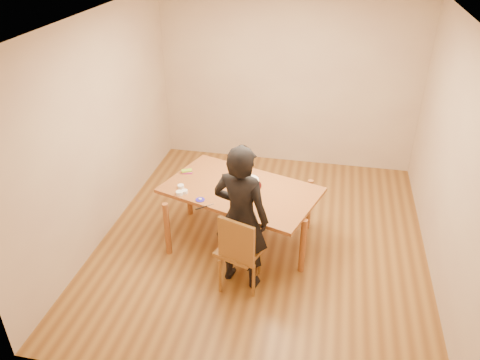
% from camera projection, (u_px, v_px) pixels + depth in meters
% --- Properties ---
extents(room_shell, '(4.00, 4.50, 2.70)m').
position_uv_depth(room_shell, '(270.00, 131.00, 5.57)').
color(room_shell, brown).
rests_on(room_shell, ground).
extents(dining_table, '(2.02, 1.55, 0.04)m').
position_uv_depth(dining_table, '(241.00, 190.00, 5.59)').
color(dining_table, brown).
rests_on(dining_table, floor).
extents(dining_chair, '(0.55, 0.55, 0.04)m').
position_uv_depth(dining_chair, '(240.00, 250.00, 5.05)').
color(dining_chair, brown).
rests_on(dining_chair, floor).
extents(cake_plate, '(0.29, 0.29, 0.02)m').
position_uv_depth(cake_plate, '(250.00, 185.00, 5.62)').
color(cake_plate, red).
rests_on(cake_plate, dining_table).
extents(cake, '(0.23, 0.23, 0.07)m').
position_uv_depth(cake, '(250.00, 182.00, 5.60)').
color(cake, white).
rests_on(cake, cake_plate).
extents(frosting_dome, '(0.22, 0.22, 0.03)m').
position_uv_depth(frosting_dome, '(250.00, 179.00, 5.58)').
color(frosting_dome, white).
rests_on(frosting_dome, cake).
extents(frosting_tub, '(0.09, 0.09, 0.08)m').
position_uv_depth(frosting_tub, '(237.00, 200.00, 5.28)').
color(frosting_tub, white).
rests_on(frosting_tub, dining_table).
extents(frosting_lid, '(0.11, 0.11, 0.01)m').
position_uv_depth(frosting_lid, '(200.00, 200.00, 5.36)').
color(frosting_lid, '#261AAF').
rests_on(frosting_lid, dining_table).
extents(frosting_dollop, '(0.04, 0.04, 0.02)m').
position_uv_depth(frosting_dollop, '(200.00, 199.00, 5.35)').
color(frosting_dollop, white).
rests_on(frosting_dollop, frosting_lid).
extents(ramekin_green, '(0.08, 0.08, 0.04)m').
position_uv_depth(ramekin_green, '(184.00, 191.00, 5.49)').
color(ramekin_green, white).
rests_on(ramekin_green, dining_table).
extents(ramekin_yellow, '(0.08, 0.08, 0.04)m').
position_uv_depth(ramekin_yellow, '(181.00, 186.00, 5.59)').
color(ramekin_yellow, white).
rests_on(ramekin_yellow, dining_table).
extents(ramekin_multi, '(0.09, 0.09, 0.04)m').
position_uv_depth(ramekin_multi, '(180.00, 193.00, 5.46)').
color(ramekin_multi, white).
rests_on(ramekin_multi, dining_table).
extents(candy_box_pink, '(0.14, 0.09, 0.02)m').
position_uv_depth(candy_box_pink, '(187.00, 172.00, 5.91)').
color(candy_box_pink, '#CA2F83').
rests_on(candy_box_pink, dining_table).
extents(candy_box_green, '(0.15, 0.11, 0.02)m').
position_uv_depth(candy_box_green, '(187.00, 171.00, 5.90)').
color(candy_box_green, green).
rests_on(candy_box_green, candy_box_pink).
extents(spatula, '(0.12, 0.11, 0.01)m').
position_uv_depth(spatula, '(201.00, 208.00, 5.21)').
color(spatula, black).
rests_on(spatula, dining_table).
extents(person, '(0.69, 0.53, 1.69)m').
position_uv_depth(person, '(241.00, 218.00, 4.89)').
color(person, black).
rests_on(person, floor).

